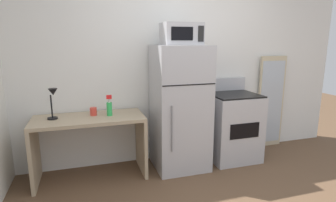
% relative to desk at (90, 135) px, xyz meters
% --- Properties ---
extents(wall_back_white, '(5.00, 0.10, 2.60)m').
position_rel_desk_xyz_m(wall_back_white, '(1.24, 0.35, 0.77)').
color(wall_back_white, white).
rests_on(wall_back_white, ground).
extents(desk, '(1.27, 0.57, 0.75)m').
position_rel_desk_xyz_m(desk, '(0.00, 0.00, 0.00)').
color(desk, tan).
rests_on(desk, ground).
extents(desk_lamp, '(0.14, 0.12, 0.35)m').
position_rel_desk_xyz_m(desk_lamp, '(-0.37, 0.02, 0.46)').
color(desk_lamp, black).
rests_on(desk_lamp, desk).
extents(coffee_mug, '(0.08, 0.08, 0.09)m').
position_rel_desk_xyz_m(coffee_mug, '(0.06, 0.07, 0.27)').
color(coffee_mug, '#D83F33').
rests_on(coffee_mug, desk).
extents(spray_bottle, '(0.06, 0.06, 0.25)m').
position_rel_desk_xyz_m(spray_bottle, '(0.24, -0.00, 0.32)').
color(spray_bottle, green).
rests_on(spray_bottle, desk).
extents(refrigerator, '(0.66, 0.65, 1.57)m').
position_rel_desk_xyz_m(refrigerator, '(1.12, -0.03, 0.25)').
color(refrigerator, '#B7B7BC').
rests_on(refrigerator, ground).
extents(microwave, '(0.46, 0.35, 0.26)m').
position_rel_desk_xyz_m(microwave, '(1.12, -0.05, 1.17)').
color(microwave, '#B7B7BC').
rests_on(microwave, refrigerator).
extents(oven_range, '(0.66, 0.61, 1.10)m').
position_rel_desk_xyz_m(oven_range, '(1.90, -0.01, -0.07)').
color(oven_range, '#B7B7BC').
rests_on(oven_range, ground).
extents(leaning_mirror, '(0.44, 0.03, 1.40)m').
position_rel_desk_xyz_m(leaning_mirror, '(2.70, 0.24, 0.17)').
color(leaning_mirror, '#C6B793').
rests_on(leaning_mirror, ground).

